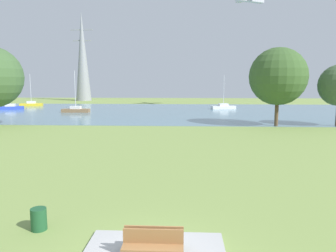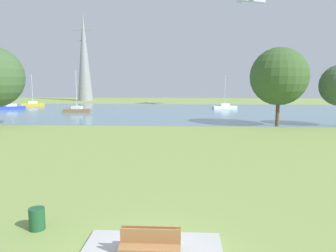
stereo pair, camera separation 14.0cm
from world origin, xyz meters
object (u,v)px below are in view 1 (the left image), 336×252
object	(u,v)px
bench_facing_water	(154,240)
tree_west_near	(278,76)
sailboat_yellow	(31,104)
sailboat_blue	(10,107)
litter_bin	(39,219)
bench_facing_inland	(153,249)
sailboat_brown	(76,110)
sailboat_white	(223,107)
electricity_pylon	(83,57)

from	to	relation	value
bench_facing_water	tree_west_near	bearing A→B (deg)	68.44
sailboat_yellow	sailboat_blue	xyz separation A→B (m)	(0.20, -9.23, -0.01)
sailboat_yellow	sailboat_blue	distance (m)	9.23
litter_bin	bench_facing_inland	bearing A→B (deg)	-24.79
sailboat_brown	sailboat_blue	xyz separation A→B (m)	(-14.80, 5.24, -0.01)
sailboat_white	litter_bin	bearing A→B (deg)	-103.39
sailboat_brown	sailboat_white	bearing A→B (deg)	17.65
bench_facing_inland	litter_bin	size ratio (longest dim) A/B	2.25
sailboat_brown	sailboat_yellow	bearing A→B (deg)	136.04
bench_facing_water	sailboat_brown	distance (m)	50.62
tree_west_near	electricity_pylon	distance (m)	67.92
bench_facing_inland	sailboat_blue	world-z (taller)	sailboat_blue
litter_bin	sailboat_brown	distance (m)	47.82
electricity_pylon	sailboat_brown	bearing A→B (deg)	-74.74
litter_bin	sailboat_white	size ratio (longest dim) A/B	0.12
bench_facing_water	sailboat_white	xyz separation A→B (m)	(8.60, 55.74, -0.01)
litter_bin	tree_west_near	world-z (taller)	tree_west_near
sailboat_blue	bench_facing_water	bearing A→B (deg)	-57.61
electricity_pylon	sailboat_white	bearing A→B (deg)	-37.71
litter_bin	tree_west_near	bearing A→B (deg)	60.61
sailboat_brown	tree_west_near	size ratio (longest dim) A/B	0.77
bench_facing_inland	sailboat_brown	xyz separation A→B (m)	(-18.42, 47.68, -0.00)
sailboat_yellow	sailboat_blue	bearing A→B (deg)	-88.75
litter_bin	sailboat_brown	size ratio (longest dim) A/B	0.11
bench_facing_water	sailboat_white	distance (m)	56.40
tree_west_near	electricity_pylon	bearing A→B (deg)	127.01
litter_bin	sailboat_blue	bearing A→B (deg)	119.58
bench_facing_water	sailboat_blue	world-z (taller)	sailboat_blue
sailboat_white	electricity_pylon	distance (m)	48.60
litter_bin	sailboat_yellow	size ratio (longest dim) A/B	0.11
sailboat_blue	tree_west_near	bearing A→B (deg)	-25.74
litter_bin	sailboat_yellow	distance (m)	66.83
bench_facing_water	bench_facing_inland	bearing A→B (deg)	-90.00
sailboat_white	sailboat_blue	xyz separation A→B (m)	(-41.83, -3.36, -0.01)
sailboat_yellow	electricity_pylon	bearing A→B (deg)	78.16
sailboat_white	sailboat_blue	bearing A→B (deg)	-175.40
sailboat_white	sailboat_brown	size ratio (longest dim) A/B	0.92
tree_west_near	electricity_pylon	xyz separation A→B (m)	(-40.69, 53.98, 6.64)
litter_bin	sailboat_blue	xyz separation A→B (m)	(-28.91, 50.92, 0.05)
tree_west_near	sailboat_brown	bearing A→B (deg)	151.43
litter_bin	sailboat_white	distance (m)	55.80
bench_facing_water	sailboat_yellow	xyz separation A→B (m)	(-33.42, 61.61, -0.01)
sailboat_blue	tree_west_near	distance (m)	50.58
bench_facing_inland	electricity_pylon	xyz separation A→B (m)	(-28.62, 85.06, 12.15)
bench_facing_inland	sailboat_yellow	size ratio (longest dim) A/B	0.25
litter_bin	sailboat_brown	xyz separation A→B (m)	(-14.11, 45.69, 0.07)
litter_bin	sailboat_blue	world-z (taller)	sailboat_blue
litter_bin	sailboat_yellow	world-z (taller)	sailboat_yellow
bench_facing_inland	sailboat_blue	bearing A→B (deg)	122.12
tree_west_near	electricity_pylon	size ratio (longest dim) A/B	0.37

